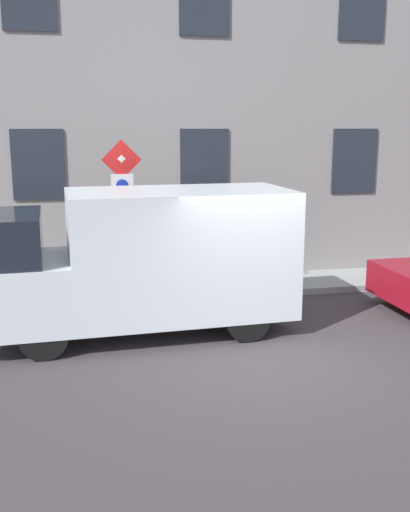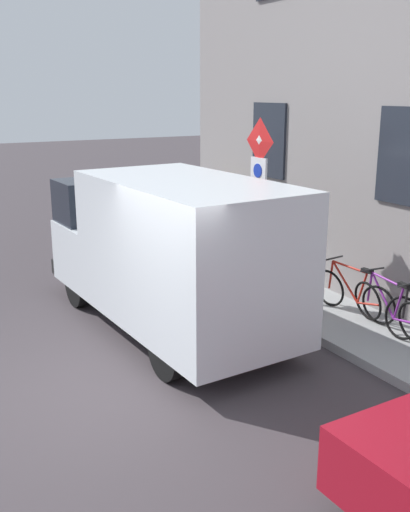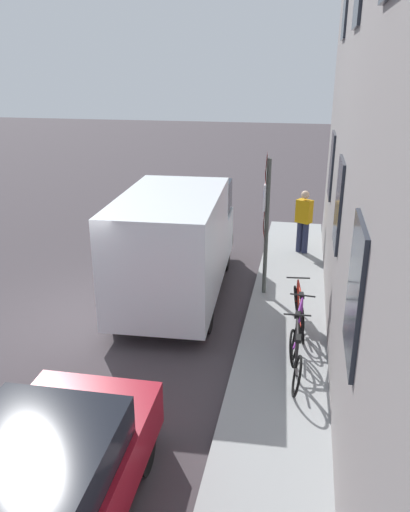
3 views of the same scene
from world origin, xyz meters
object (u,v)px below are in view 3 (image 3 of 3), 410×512
object	(u,v)px
parked_hatchback	(30,503)
bicycle_black	(296,355)
delivery_van	(177,241)
bicycle_purple	(298,332)
sign_post_stacked	(265,208)
bicycle_red	(299,311)
pedestrian	(304,219)

from	to	relation	value
parked_hatchback	bicycle_black	bearing A→B (deg)	-35.87
delivery_van	bicycle_purple	distance (m)	3.57
sign_post_stacked	bicycle_red	xyz separation A→B (m)	(0.85, -1.56, -1.60)
sign_post_stacked	pedestrian	world-z (taller)	sign_post_stacked
sign_post_stacked	parked_hatchback	distance (m)	7.31
bicycle_black	pedestrian	xyz separation A→B (m)	(-0.03, 6.05, 0.56)
delivery_van	pedestrian	size ratio (longest dim) A/B	3.16
sign_post_stacked	delivery_van	size ratio (longest dim) A/B	0.56
bicycle_red	sign_post_stacked	bearing A→B (deg)	21.77
bicycle_black	bicycle_red	size ratio (longest dim) A/B	1.00
delivery_van	bicycle_red	xyz separation A→B (m)	(2.75, -1.31, -0.82)
bicycle_purple	bicycle_red	distance (m)	0.81
sign_post_stacked	delivery_van	bearing A→B (deg)	-172.34
parked_hatchback	pedestrian	world-z (taller)	pedestrian
bicycle_purple	pedestrian	distance (m)	5.27
bicycle_purple	bicycle_red	xyz separation A→B (m)	(-0.00, 0.81, 0.00)
delivery_van	bicycle_black	distance (m)	4.10
parked_hatchback	bicycle_black	size ratio (longest dim) A/B	2.36
bicycle_purple	pedestrian	size ratio (longest dim) A/B	1.00
pedestrian	parked_hatchback	bearing A→B (deg)	13.72
parked_hatchback	bicycle_red	bearing A→B (deg)	-27.05
sign_post_stacked	bicycle_black	world-z (taller)	sign_post_stacked
parked_hatchback	pedestrian	size ratio (longest dim) A/B	2.35
parked_hatchback	bicycle_red	world-z (taller)	parked_hatchback
sign_post_stacked	bicycle_red	distance (m)	2.39
parked_hatchback	pedestrian	bearing A→B (deg)	-16.00
parked_hatchback	bicycle_purple	world-z (taller)	parked_hatchback
delivery_van	pedestrian	distance (m)	4.15
bicycle_black	delivery_van	bearing A→B (deg)	40.02
sign_post_stacked	pedestrian	xyz separation A→B (m)	(0.82, 2.87, -1.04)
sign_post_stacked	bicycle_purple	bearing A→B (deg)	-70.28
sign_post_stacked	bicycle_black	xyz separation A→B (m)	(0.85, -3.18, -1.60)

